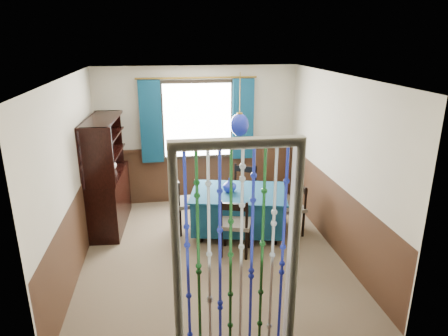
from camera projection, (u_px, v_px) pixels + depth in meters
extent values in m
plane|color=brown|center=(211.00, 252.00, 5.79)|extent=(4.00, 4.00, 0.00)
plane|color=silver|center=(209.00, 76.00, 5.00)|extent=(4.00, 4.00, 0.00)
plane|color=beige|center=(198.00, 136.00, 7.27)|extent=(3.60, 0.00, 3.60)
plane|color=beige|center=(237.00, 242.00, 3.52)|extent=(3.60, 0.00, 3.60)
plane|color=beige|center=(72.00, 177.00, 5.14)|extent=(0.00, 4.00, 4.00)
plane|color=beige|center=(337.00, 165.00, 5.65)|extent=(0.00, 4.00, 4.00)
plane|color=#402718|center=(198.00, 175.00, 7.49)|extent=(3.60, 0.00, 3.60)
plane|color=#402718|center=(236.00, 312.00, 3.77)|extent=(3.60, 0.00, 3.60)
plane|color=#402718|center=(80.00, 230.00, 5.38)|extent=(0.00, 4.00, 4.00)
plane|color=#402718|center=(331.00, 213.00, 5.89)|extent=(0.00, 4.00, 4.00)
cube|color=black|center=(197.00, 120.00, 7.13)|extent=(1.32, 0.12, 1.42)
cube|color=navy|center=(238.00, 210.00, 6.25)|extent=(1.56, 1.22, 0.54)
cube|color=navy|center=(239.00, 193.00, 6.16)|extent=(1.63, 1.29, 0.03)
cylinder|color=black|center=(201.00, 237.00, 6.07)|extent=(0.07, 0.07, 0.14)
cylinder|color=black|center=(275.00, 240.00, 6.00)|extent=(0.07, 0.07, 0.14)
cylinder|color=black|center=(205.00, 218.00, 6.72)|extent=(0.07, 0.07, 0.14)
cylinder|color=black|center=(273.00, 220.00, 6.65)|extent=(0.07, 0.07, 0.14)
cylinder|color=black|center=(221.00, 243.00, 5.59)|extent=(0.04, 0.04, 0.44)
cylinder|color=black|center=(246.00, 245.00, 5.53)|extent=(0.04, 0.04, 0.44)
cylinder|color=black|center=(225.00, 232.00, 5.90)|extent=(0.04, 0.04, 0.44)
cylinder|color=black|center=(249.00, 234.00, 5.84)|extent=(0.04, 0.04, 0.44)
cube|color=#5B5549|center=(235.00, 223.00, 5.64)|extent=(0.54, 0.52, 0.06)
cube|color=black|center=(234.00, 207.00, 5.37)|extent=(0.37, 0.15, 0.10)
cylinder|color=black|center=(221.00, 215.00, 5.44)|extent=(0.04, 0.04, 0.43)
cylinder|color=black|center=(247.00, 217.00, 5.39)|extent=(0.04, 0.04, 0.43)
cylinder|color=black|center=(255.00, 202.00, 6.95)|extent=(0.04, 0.04, 0.45)
cylinder|color=black|center=(235.00, 200.00, 7.06)|extent=(0.04, 0.04, 0.45)
cylinder|color=black|center=(249.00, 210.00, 6.64)|extent=(0.04, 0.04, 0.45)
cylinder|color=black|center=(229.00, 207.00, 6.76)|extent=(0.04, 0.04, 0.45)
cube|color=#5B5549|center=(242.00, 191.00, 6.77)|extent=(0.59, 0.58, 0.06)
cube|color=black|center=(246.00, 169.00, 6.83)|extent=(0.36, 0.22, 0.10)
cylinder|color=black|center=(256.00, 178.00, 6.82)|extent=(0.04, 0.04, 0.44)
cylinder|color=black|center=(235.00, 176.00, 6.93)|extent=(0.04, 0.04, 0.44)
cylinder|color=black|center=(177.00, 213.00, 6.52)|extent=(0.04, 0.04, 0.46)
cylinder|color=black|center=(180.00, 223.00, 6.18)|extent=(0.04, 0.04, 0.46)
cylinder|color=black|center=(198.00, 211.00, 6.60)|extent=(0.04, 0.04, 0.46)
cylinder|color=black|center=(202.00, 221.00, 6.26)|extent=(0.04, 0.04, 0.46)
cube|color=#5B5549|center=(189.00, 202.00, 6.31)|extent=(0.46, 0.48, 0.06)
cube|color=black|center=(177.00, 183.00, 6.16)|extent=(0.07, 0.39, 0.10)
cylinder|color=black|center=(176.00, 188.00, 6.38)|extent=(0.04, 0.04, 0.45)
cylinder|color=black|center=(179.00, 196.00, 6.04)|extent=(0.04, 0.04, 0.45)
cylinder|color=black|center=(303.00, 224.00, 6.18)|extent=(0.04, 0.04, 0.41)
cylinder|color=black|center=(295.00, 216.00, 6.48)|extent=(0.04, 0.04, 0.41)
cylinder|color=black|center=(285.00, 226.00, 6.12)|extent=(0.04, 0.04, 0.41)
cylinder|color=black|center=(277.00, 217.00, 6.42)|extent=(0.04, 0.04, 0.41)
cube|color=#5B5549|center=(291.00, 207.00, 6.23)|extent=(0.41, 0.43, 0.06)
cube|color=black|center=(302.00, 188.00, 6.17)|extent=(0.06, 0.35, 0.09)
cylinder|color=black|center=(306.00, 200.00, 6.06)|extent=(0.04, 0.04, 0.40)
cylinder|color=black|center=(297.00, 192.00, 6.36)|extent=(0.04, 0.04, 0.40)
cube|color=black|center=(109.00, 200.00, 6.48)|extent=(0.56, 1.40, 0.90)
cube|color=black|center=(98.00, 159.00, 5.59)|extent=(0.43, 0.08, 0.90)
cube|color=black|center=(109.00, 137.00, 6.82)|extent=(0.43, 0.08, 0.90)
cube|color=black|center=(102.00, 119.00, 6.07)|extent=(0.51, 1.40, 0.04)
cube|color=black|center=(90.00, 147.00, 6.17)|extent=(0.11, 1.35, 0.90)
cube|color=black|center=(107.00, 155.00, 6.25)|extent=(0.45, 1.31, 0.02)
cube|color=black|center=(105.00, 136.00, 6.16)|extent=(0.45, 1.31, 0.02)
cylinder|color=olive|center=(240.00, 99.00, 5.71)|extent=(0.01, 0.01, 0.75)
ellipsoid|color=navy|center=(240.00, 125.00, 5.83)|extent=(0.27, 0.27, 0.33)
cylinder|color=olive|center=(240.00, 114.00, 5.78)|extent=(0.08, 0.08, 0.03)
imported|color=navy|center=(229.00, 186.00, 6.13)|extent=(0.20, 0.20, 0.20)
imported|color=beige|center=(106.00, 158.00, 5.97)|extent=(0.25, 0.25, 0.05)
imported|color=beige|center=(111.00, 163.00, 6.54)|extent=(0.21, 0.21, 0.19)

